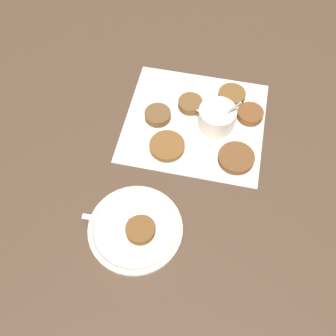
{
  "coord_description": "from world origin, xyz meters",
  "views": [
    {
      "loc": [
        -0.01,
        0.61,
        0.79
      ],
      "look_at": [
        0.05,
        0.15,
        0.02
      ],
      "focal_mm": 42.0,
      "sensor_mm": 36.0,
      "label": 1
    }
  ],
  "objects_px": {
    "fritter_on_plate": "(140,230)",
    "fork": "(125,223)",
    "sauce_bowl": "(217,118)",
    "serving_plate": "(135,228)"
  },
  "relations": [
    {
      "from": "serving_plate",
      "to": "fork",
      "type": "bearing_deg",
      "value": -13.99
    },
    {
      "from": "serving_plate",
      "to": "fritter_on_plate",
      "type": "height_order",
      "value": "fritter_on_plate"
    },
    {
      "from": "sauce_bowl",
      "to": "fritter_on_plate",
      "type": "bearing_deg",
      "value": 66.21
    },
    {
      "from": "sauce_bowl",
      "to": "serving_plate",
      "type": "xyz_separation_m",
      "value": [
        0.15,
        0.3,
        -0.02
      ]
    },
    {
      "from": "sauce_bowl",
      "to": "fritter_on_plate",
      "type": "relative_size",
      "value": 1.69
    },
    {
      "from": "serving_plate",
      "to": "fritter_on_plate",
      "type": "relative_size",
      "value": 3.31
    },
    {
      "from": "serving_plate",
      "to": "fritter_on_plate",
      "type": "bearing_deg",
      "value": 145.66
    },
    {
      "from": "fritter_on_plate",
      "to": "fork",
      "type": "relative_size",
      "value": 0.4
    },
    {
      "from": "fritter_on_plate",
      "to": "fork",
      "type": "bearing_deg",
      "value": -22.06
    },
    {
      "from": "sauce_bowl",
      "to": "serving_plate",
      "type": "distance_m",
      "value": 0.34
    }
  ]
}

